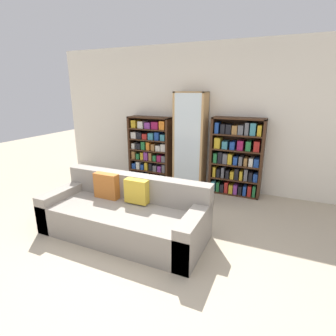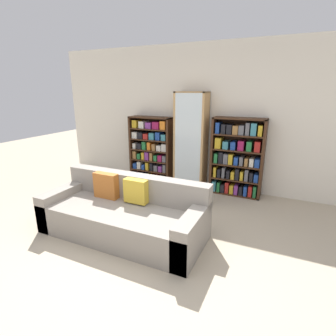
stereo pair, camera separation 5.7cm
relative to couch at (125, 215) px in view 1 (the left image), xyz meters
The scene contains 7 objects.
ground_plane 0.73m from the couch, 55.74° to the right, with size 16.00×16.00×0.00m, color tan.
wall_back 2.53m from the couch, 80.33° to the left, with size 6.51×0.06×2.70m.
couch is the anchor object (origin of this frame).
bookshelf_left 2.20m from the couch, 108.36° to the left, with size 0.90×0.32×1.35m.
display_cabinet 2.14m from the couch, 84.60° to the left, with size 0.59×0.36×1.84m.
bookshelf_right 2.35m from the couch, 62.32° to the left, with size 0.92×0.32×1.41m.
wine_bottle 1.61m from the couch, 61.00° to the left, with size 0.08×0.08×0.39m.
Camera 1 is at (1.45, -2.10, 1.88)m, focal length 28.00 mm.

